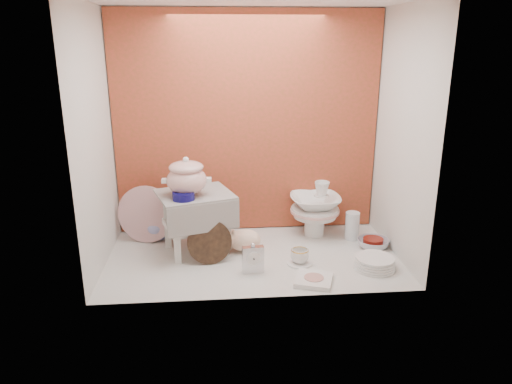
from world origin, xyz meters
TOP-DOWN VIEW (x-y plane):
  - ground at (0.00, 0.00)m, footprint 1.80×1.80m
  - niche_shell at (0.00, 0.18)m, footprint 1.86×1.03m
  - step_stool at (-0.35, 0.13)m, footprint 0.54×0.50m
  - soup_tureen at (-0.40, 0.09)m, footprint 0.35×0.35m
  - cobalt_bowl at (-0.41, 0.01)m, footprint 0.14×0.14m
  - floral_platter at (-0.69, 0.31)m, footprint 0.39×0.15m
  - blue_white_vase at (-0.62, 0.37)m, footprint 0.25×0.25m
  - lacquer_tray at (-0.27, -0.06)m, footprint 0.28×0.11m
  - mantel_clock at (-0.02, -0.21)m, footprint 0.13×0.05m
  - plush_pig at (-0.05, 0.09)m, footprint 0.29×0.22m
  - teacup_saucer at (0.27, -0.12)m, footprint 0.19×0.19m
  - gold_rim_teacup at (0.27, -0.12)m, footprint 0.11×0.11m
  - lattice_dish at (0.31, -0.36)m, footprint 0.25×0.25m
  - dinner_plate_stack at (0.71, -0.22)m, footprint 0.31×0.31m
  - crystal_bowl at (0.79, 0.06)m, footprint 0.21×0.21m
  - clear_glass_vase at (0.69, 0.23)m, footprint 0.12×0.12m
  - porcelain_tower at (0.45, 0.32)m, footprint 0.44×0.44m

SIDE VIEW (x-z plane):
  - ground at x=0.00m, z-range 0.00..0.00m
  - teacup_saucer at x=0.27m, z-range 0.00..0.01m
  - lattice_dish at x=0.31m, z-range 0.00..0.03m
  - crystal_bowl at x=0.79m, z-range 0.00..0.06m
  - dinner_plate_stack at x=0.71m, z-range 0.00..0.07m
  - gold_rim_teacup at x=0.27m, z-range 0.01..0.10m
  - plush_pig at x=-0.05m, z-range 0.00..0.16m
  - mantel_clock at x=-0.02m, z-range 0.00..0.18m
  - clear_glass_vase at x=0.69m, z-range 0.00..0.19m
  - blue_white_vase at x=-0.62m, z-range 0.00..0.23m
  - lacquer_tray at x=-0.27m, z-range 0.00..0.27m
  - floral_platter at x=-0.69m, z-range 0.00..0.38m
  - step_stool at x=-0.35m, z-range 0.00..0.39m
  - porcelain_tower at x=0.45m, z-range 0.00..0.39m
  - cobalt_bowl at x=-0.41m, z-range 0.39..0.44m
  - soup_tureen at x=-0.40m, z-range 0.39..0.63m
  - niche_shell at x=0.00m, z-range 0.17..1.70m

